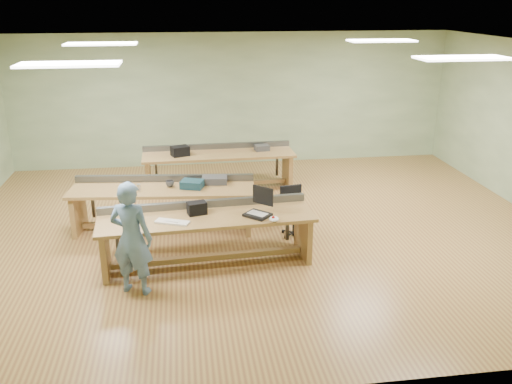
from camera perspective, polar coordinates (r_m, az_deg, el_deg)
The scene contains 21 objects.
floor at distance 9.21m, azimuth 0.20°, elevation -4.00°, with size 10.00×10.00×0.00m, color #A07A3C.
ceiling at distance 8.46m, azimuth 0.23°, elevation 14.93°, with size 10.00×10.00×0.00m, color silver.
wall_back at distance 12.60m, azimuth -2.42°, elevation 9.67°, with size 10.00×0.04×3.00m, color #A4BB8D.
wall_front at distance 5.02m, azimuth 6.78°, elevation -6.63°, with size 10.00×0.04×3.00m, color #A4BB8D.
fluor_panels at distance 8.46m, azimuth 0.23°, elevation 14.72°, with size 6.20×3.50×0.03m.
workbench_front at distance 7.93m, azimuth -5.21°, elevation -3.75°, with size 3.15×1.01×0.86m.
workbench_mid at distance 9.18m, azimuth -9.74°, elevation -0.63°, with size 3.11×1.13×0.86m.
workbench_back at distance 11.07m, azimuth -3.93°, elevation 3.19°, with size 3.06×0.87×0.86m.
person at distance 7.22m, azimuth -12.96°, elevation -4.77°, with size 0.57×0.37×1.56m, color #6689A7.
laptop_base at distance 7.81m, azimuth 0.16°, elevation -2.42°, with size 0.35×0.28×0.04m, color black.
laptop_screen at distance 7.82m, azimuth 0.74°, elevation -0.38°, with size 0.35×0.02×0.27m, color black.
keyboard at distance 7.66m, azimuth -8.81°, elevation -3.15°, with size 0.48×0.16×0.03m, color beige.
trackball_mouse at distance 7.63m, azimuth 1.92°, elevation -2.85°, with size 0.14×0.16×0.07m, color white.
camera_bag at distance 7.90m, azimuth -6.24°, elevation -1.70°, with size 0.27×0.17×0.18m, color black.
task_chair at distance 8.96m, azimuth 3.95°, elevation -2.70°, with size 0.51×0.51×0.82m.
parts_bin_teal at distance 9.01m, azimuth -6.75°, elevation 0.83°, with size 0.36×0.27×0.12m, color #13323E.
parts_bin_grey at distance 9.19m, azimuth -4.38°, elevation 1.28°, with size 0.42×0.27×0.11m, color #363638.
mug at distance 9.11m, azimuth -9.05°, elevation 0.87°, with size 0.14×0.14×0.11m, color #363638.
drinks_can at distance 9.00m, azimuth -12.23°, elevation 0.47°, with size 0.06×0.06×0.11m, color #B9B9BD.
storage_box_back at distance 10.87m, azimuth -8.00°, elevation 4.29°, with size 0.34×0.24×0.19m, color black.
tray_back at distance 11.15m, azimuth 0.63°, elevation 4.69°, with size 0.28×0.21×0.11m, color #363638.
Camera 1 is at (-1.20, -8.34, 3.73)m, focal length 38.00 mm.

